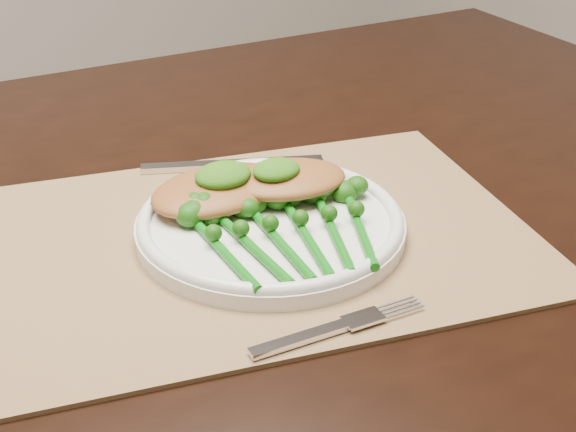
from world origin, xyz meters
TOP-DOWN VIEW (x-y plane):
  - placemat at (-0.08, -0.13)m, footprint 0.58×0.49m
  - dinner_plate at (-0.07, -0.13)m, footprint 0.25×0.25m
  - knife at (-0.04, 0.02)m, footprint 0.18×0.11m
  - fork at (-0.10, -0.29)m, footprint 0.15×0.04m
  - chicken_fillet_left at (-0.10, -0.07)m, footprint 0.14×0.10m
  - chicken_fillet_right at (-0.03, -0.10)m, footprint 0.14×0.12m
  - pesto_dollop_left at (-0.09, -0.08)m, footprint 0.06×0.05m
  - pesto_dollop_right at (-0.04, -0.10)m, footprint 0.05×0.04m
  - broccolini_bundle at (-0.08, -0.18)m, footprint 0.19×0.20m

SIDE VIEW (x-z plane):
  - placemat at x=-0.08m, z-range 0.75..0.75m
  - fork at x=-0.10m, z-range 0.76..0.76m
  - knife at x=-0.04m, z-range 0.76..0.76m
  - dinner_plate at x=-0.07m, z-range 0.75..0.78m
  - broccolini_bundle at x=-0.08m, z-range 0.76..0.79m
  - chicken_fillet_left at x=-0.10m, z-range 0.77..0.80m
  - chicken_fillet_right at x=-0.03m, z-range 0.78..0.80m
  - pesto_dollop_left at x=-0.09m, z-range 0.79..0.81m
  - pesto_dollop_right at x=-0.04m, z-range 0.79..0.81m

